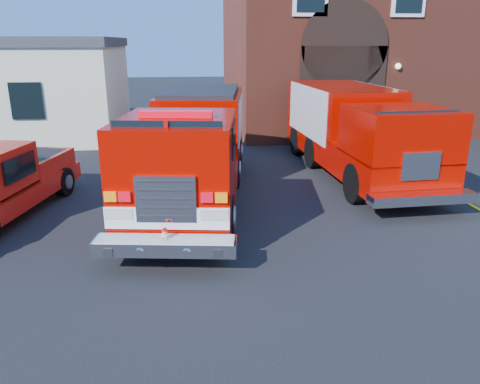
{
  "coord_description": "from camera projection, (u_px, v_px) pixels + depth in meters",
  "views": [
    {
      "loc": [
        -1.09,
        -10.02,
        4.16
      ],
      "look_at": [
        0.0,
        -1.2,
        1.3
      ],
      "focal_mm": 35.0,
      "sensor_mm": 36.0,
      "label": 1
    }
  ],
  "objects": [
    {
      "name": "ground",
      "position": [
        234.0,
        229.0,
        10.87
      ],
      "size": [
        100.0,
        100.0,
        0.0
      ],
      "primitive_type": "plane",
      "color": "black",
      "rests_on": "ground"
    },
    {
      "name": "parking_stripe_near",
      "position": [
        470.0,
        204.0,
        12.57
      ],
      "size": [
        0.12,
        3.0,
        0.01
      ],
      "primitive_type": "cube",
      "color": "yellow",
      "rests_on": "ground"
    },
    {
      "name": "parking_stripe_mid",
      "position": [
        416.0,
        174.0,
        15.4
      ],
      "size": [
        0.12,
        3.0,
        0.01
      ],
      "primitive_type": "cube",
      "color": "yellow",
      "rests_on": "ground"
    },
    {
      "name": "parking_stripe_far",
      "position": [
        379.0,
        153.0,
        18.23
      ],
      "size": [
        0.12,
        3.0,
        0.01
      ],
      "primitive_type": "cube",
      "color": "yellow",
      "rests_on": "ground"
    },
    {
      "name": "fire_station",
      "position": [
        378.0,
        40.0,
        23.82
      ],
      "size": [
        15.2,
        10.2,
        8.45
      ],
      "color": "brown",
      "rests_on": "ground"
    },
    {
      "name": "side_building",
      "position": [
        8.0,
        86.0,
        21.42
      ],
      "size": [
        10.2,
        8.2,
        4.35
      ],
      "color": "beige",
      "rests_on": "ground"
    },
    {
      "name": "fire_engine",
      "position": [
        194.0,
        146.0,
        12.73
      ],
      "size": [
        3.86,
        9.35,
        2.8
      ],
      "color": "black",
      "rests_on": "ground"
    },
    {
      "name": "secondary_truck",
      "position": [
        356.0,
        129.0,
        15.07
      ],
      "size": [
        2.88,
        8.48,
        2.72
      ],
      "color": "black",
      "rests_on": "ground"
    }
  ]
}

